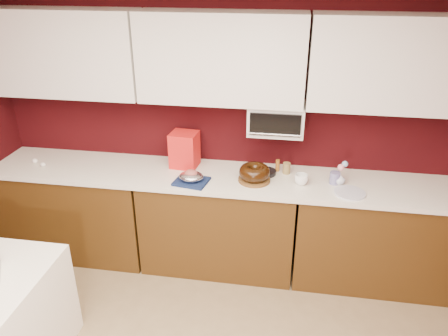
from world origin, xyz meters
name	(u,v)px	position (x,y,z in m)	size (l,w,h in m)	color
wall_back	(225,124)	(0.00, 2.25, 1.25)	(4.00, 0.02, 2.50)	#310609
base_cabinet_left	(79,210)	(-1.33, 1.94, 0.43)	(1.31, 0.58, 0.86)	#482C0E
base_cabinet_center	(219,223)	(0.00, 1.94, 0.43)	(1.31, 0.58, 0.86)	#482C0E
base_cabinet_right	(374,236)	(1.33, 1.94, 0.43)	(1.31, 0.58, 0.86)	#482C0E
countertop	(219,177)	(0.00, 1.94, 0.88)	(4.00, 0.62, 0.04)	white
upper_cabinet_left	(62,53)	(-1.33, 2.08, 1.85)	(1.31, 0.33, 0.70)	white
upper_cabinet_center	(221,58)	(0.00, 2.08, 1.85)	(1.31, 0.33, 0.70)	white
upper_cabinet_right	(400,64)	(1.33, 2.08, 1.85)	(1.31, 0.33, 0.70)	white
toaster_oven	(276,118)	(0.45, 2.10, 1.38)	(0.45, 0.30, 0.25)	white
toaster_oven_door	(275,125)	(0.45, 1.94, 1.38)	(0.40, 0.02, 0.18)	black
toaster_oven_handle	(275,135)	(0.45, 1.93, 1.30)	(0.02, 0.02, 0.42)	silver
cake_base	(254,180)	(0.31, 1.88, 0.91)	(0.26, 0.26, 0.02)	brown
bundt_cake	(254,172)	(0.31, 1.88, 0.98)	(0.25, 0.25, 0.10)	black
navy_towel	(191,181)	(-0.20, 1.77, 0.91)	(0.26, 0.22, 0.02)	#122047
foil_ham_nest	(191,176)	(-0.20, 1.77, 0.96)	(0.20, 0.17, 0.07)	silver
roasted_ham	(191,174)	(-0.20, 1.77, 0.98)	(0.11, 0.09, 0.07)	#A5534B
pandoro_box	(185,150)	(-0.33, 2.08, 1.05)	(0.23, 0.21, 0.31)	#B90C23
dark_pan	(266,172)	(0.39, 2.03, 0.92)	(0.18, 0.18, 0.03)	black
coffee_mug	(301,178)	(0.68, 1.89, 0.95)	(0.09, 0.09, 0.11)	white
blue_jar	(335,178)	(0.95, 1.95, 0.95)	(0.08, 0.08, 0.10)	navy
flower_vase	(340,178)	(0.99, 1.95, 0.96)	(0.07, 0.07, 0.11)	silver
flower_pink	(341,167)	(0.99, 1.95, 1.05)	(0.05, 0.05, 0.05)	pink
flower_blue	(345,164)	(1.02, 1.97, 1.07)	(0.05, 0.05, 0.05)	#89AFDC
china_plate	(350,193)	(1.06, 1.79, 0.91)	(0.24, 0.24, 0.01)	silver
amber_bottle	(278,165)	(0.48, 2.11, 0.95)	(0.04, 0.04, 0.10)	#93551A
paper_cup	(287,168)	(0.56, 2.07, 0.95)	(0.06, 0.06, 0.10)	olive
egg_left	(35,161)	(-1.66, 1.92, 0.92)	(0.06, 0.04, 0.04)	white
egg_right	(43,164)	(-1.56, 1.86, 0.92)	(0.05, 0.04, 0.04)	white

